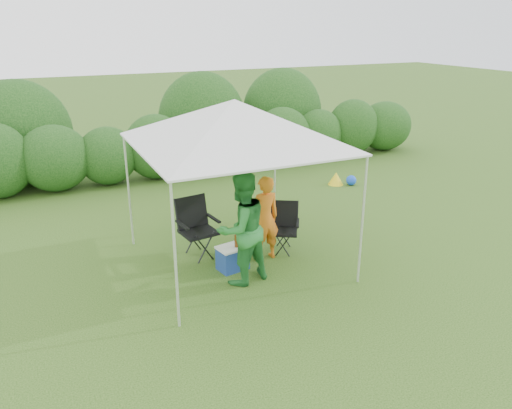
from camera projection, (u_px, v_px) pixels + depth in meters
name	position (u px, v px, depth m)	size (l,w,h in m)	color
ground	(248.00, 273.00, 8.37)	(70.00, 70.00, 0.00)	#3F631F
hedge	(160.00, 148.00, 13.24)	(16.72, 1.53, 1.80)	#245119
canopy	(235.00, 122.00, 7.95)	(3.10, 3.10, 2.83)	silver
chair_right	(284.00, 224.00, 9.09)	(0.70, 0.69, 0.90)	black
chair_left	(196.00, 223.00, 8.86)	(0.72, 0.67, 1.06)	black
man	(264.00, 218.00, 8.65)	(0.56, 0.37, 1.53)	orange
woman	(242.00, 229.00, 7.82)	(0.89, 0.70, 1.84)	#297D33
cooler	(233.00, 258.00, 8.45)	(0.56, 0.45, 0.42)	navy
bottle	(237.00, 240.00, 8.32)	(0.07, 0.07, 0.27)	#592D0C
lawn_toy	(340.00, 179.00, 12.87)	(0.65, 0.54, 0.33)	yellow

